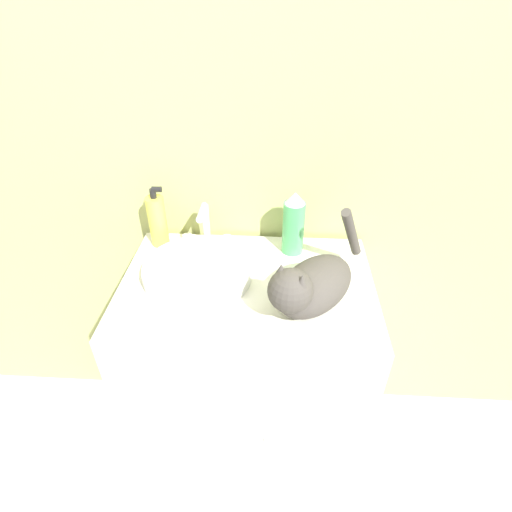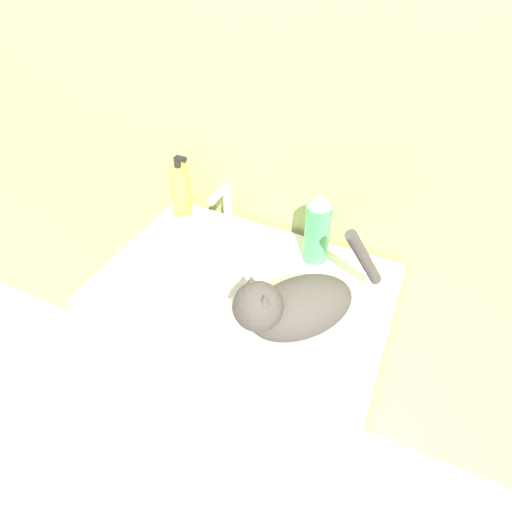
# 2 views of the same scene
# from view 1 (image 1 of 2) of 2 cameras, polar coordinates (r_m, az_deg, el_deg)

# --- Properties ---
(ground_plane) EXTENTS (8.00, 8.00, 0.00)m
(ground_plane) POSITION_cam_1_polar(r_m,az_deg,el_deg) (1.77, -1.59, -32.34)
(ground_plane) COLOR beige
(wall_back) EXTENTS (6.00, 0.05, 2.50)m
(wall_back) POSITION_cam_1_polar(r_m,az_deg,el_deg) (1.28, -0.40, 17.80)
(wall_back) COLOR tan
(wall_back) RESTS_ON ground_plane
(vanity_cabinet) EXTENTS (0.75, 0.53, 0.89)m
(vanity_cabinet) POSITION_cam_1_polar(r_m,az_deg,el_deg) (1.51, -1.05, -16.89)
(vanity_cabinet) COLOR silver
(vanity_cabinet) RESTS_ON ground_plane
(sink_basin) EXTENTS (0.32, 0.32, 0.05)m
(sink_basin) POSITION_cam_1_polar(r_m,az_deg,el_deg) (1.21, -8.30, -2.16)
(sink_basin) COLOR white
(sink_basin) RESTS_ON vanity_cabinet
(faucet) EXTENTS (0.17, 0.11, 0.16)m
(faucet) POSITION_cam_1_polar(r_m,az_deg,el_deg) (1.32, -7.19, 3.95)
(faucet) COLOR silver
(faucet) RESTS_ON vanity_cabinet
(cat) EXTENTS (0.30, 0.36, 0.25)m
(cat) POSITION_cam_1_polar(r_m,az_deg,el_deg) (1.07, 7.85, -4.13)
(cat) COLOR #47423D
(cat) RESTS_ON vanity_cabinet
(soap_bottle) EXTENTS (0.06, 0.06, 0.21)m
(soap_bottle) POSITION_cam_1_polar(r_m,az_deg,el_deg) (1.35, -13.89, 4.95)
(soap_bottle) COLOR #EADB4C
(soap_bottle) RESTS_ON vanity_cabinet
(spray_bottle) EXTENTS (0.07, 0.07, 0.21)m
(spray_bottle) POSITION_cam_1_polar(r_m,az_deg,el_deg) (1.27, 5.39, 4.60)
(spray_bottle) COLOR #4CB266
(spray_bottle) RESTS_ON vanity_cabinet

